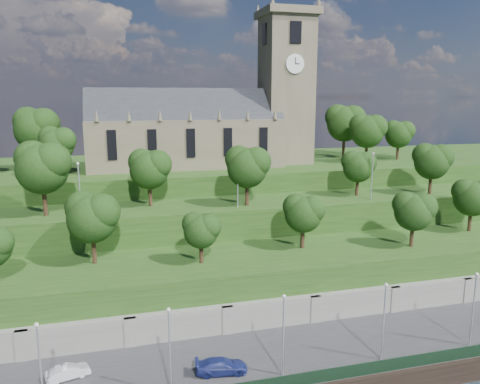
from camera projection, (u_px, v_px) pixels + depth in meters
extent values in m
cube|color=#2D2D30|center=(289.00, 361.00, 46.10)|extent=(160.00, 12.00, 2.00)
cube|color=black|center=(312.00, 378.00, 40.67)|extent=(160.00, 0.10, 1.20)
cube|color=slate|center=(270.00, 320.00, 51.48)|extent=(160.00, 2.00, 5.00)
cube|color=slate|center=(23.00, 355.00, 44.40)|extent=(1.20, 0.60, 5.00)
cube|color=slate|center=(131.00, 341.00, 46.93)|extent=(1.20, 0.60, 5.00)
cube|color=slate|center=(228.00, 329.00, 49.46)|extent=(1.20, 0.60, 5.00)
cube|color=slate|center=(315.00, 318.00, 51.99)|extent=(1.20, 0.60, 5.00)
cube|color=slate|center=(394.00, 307.00, 54.51)|extent=(1.20, 0.60, 5.00)
cube|color=slate|center=(466.00, 298.00, 57.04)|extent=(1.20, 0.60, 5.00)
cube|color=#203F15|center=(254.00, 286.00, 56.86)|extent=(160.00, 12.00, 8.00)
cube|color=#203F15|center=(232.00, 244.00, 66.88)|extent=(160.00, 10.00, 12.00)
cube|color=#203F15|center=(205.00, 202.00, 86.47)|extent=(160.00, 32.00, 15.00)
cube|color=brown|center=(185.00, 143.00, 79.38)|extent=(32.00, 12.00, 8.00)
cube|color=#222529|center=(185.00, 119.00, 78.59)|extent=(32.00, 10.18, 10.18)
cone|color=brown|center=(96.00, 115.00, 69.19)|extent=(0.70, 0.70, 1.80)
cone|color=brown|center=(129.00, 115.00, 70.37)|extent=(0.70, 0.70, 1.80)
cone|color=brown|center=(160.00, 115.00, 71.55)|extent=(0.70, 0.70, 1.80)
cone|color=brown|center=(190.00, 115.00, 72.73)|extent=(0.70, 0.70, 1.80)
cone|color=brown|center=(219.00, 114.00, 73.91)|extent=(0.70, 0.70, 1.80)
cone|color=brown|center=(248.00, 114.00, 75.09)|extent=(0.70, 0.70, 1.80)
cone|color=brown|center=(275.00, 114.00, 76.27)|extent=(0.70, 0.70, 1.80)
cube|color=black|center=(112.00, 145.00, 70.49)|extent=(1.40, 0.25, 4.50)
cube|color=black|center=(152.00, 144.00, 72.01)|extent=(1.40, 0.25, 4.50)
cube|color=black|center=(191.00, 143.00, 73.53)|extent=(1.40, 0.25, 4.50)
cube|color=black|center=(228.00, 142.00, 75.04)|extent=(1.40, 0.25, 4.50)
cube|color=black|center=(263.00, 141.00, 76.56)|extent=(1.40, 0.25, 4.50)
cube|color=brown|center=(286.00, 92.00, 82.24)|extent=(8.00, 8.00, 25.00)
cube|color=brown|center=(287.00, 13.00, 79.64)|extent=(9.20, 9.20, 1.20)
cone|color=brown|center=(273.00, 0.00, 74.60)|extent=(0.80, 0.80, 1.60)
cone|color=brown|center=(258.00, 9.00, 82.18)|extent=(0.80, 0.80, 1.60)
cone|color=brown|center=(319.00, 2.00, 76.62)|extent=(0.80, 0.80, 1.60)
cone|color=brown|center=(300.00, 11.00, 84.20)|extent=(0.80, 0.80, 1.60)
cube|color=black|center=(296.00, 32.00, 76.49)|extent=(2.00, 0.25, 3.50)
cube|color=black|center=(279.00, 38.00, 84.22)|extent=(2.00, 0.25, 3.50)
cube|color=black|center=(264.00, 35.00, 79.32)|extent=(0.25, 2.00, 3.50)
cube|color=black|center=(309.00, 36.00, 81.39)|extent=(0.25, 2.00, 3.50)
cylinder|color=white|center=(295.00, 64.00, 77.45)|extent=(3.20, 0.30, 3.20)
cylinder|color=white|center=(308.00, 66.00, 82.39)|extent=(0.30, 3.20, 3.20)
cube|color=black|center=(295.00, 61.00, 77.18)|extent=(0.12, 0.05, 1.10)
cube|color=black|center=(298.00, 64.00, 77.38)|extent=(0.80, 0.05, 0.12)
cylinder|color=black|center=(94.00, 248.00, 52.94)|extent=(0.52, 0.52, 3.57)
sphere|color=black|center=(92.00, 219.00, 52.26)|extent=(5.55, 5.55, 5.55)
sphere|color=black|center=(102.00, 212.00, 51.85)|extent=(4.16, 4.16, 4.16)
sphere|color=black|center=(83.00, 208.00, 52.45)|extent=(3.88, 3.88, 3.88)
cylinder|color=black|center=(201.00, 252.00, 53.19)|extent=(0.47, 0.47, 2.54)
sphere|color=black|center=(201.00, 231.00, 52.70)|extent=(3.95, 3.95, 3.95)
sphere|color=black|center=(208.00, 227.00, 52.40)|extent=(2.97, 2.97, 2.97)
sphere|color=black|center=(194.00, 224.00, 52.83)|extent=(2.77, 2.77, 2.77)
cylinder|color=black|center=(303.00, 236.00, 58.37)|extent=(0.49, 0.49, 2.96)
sphere|color=black|center=(303.00, 214.00, 57.81)|extent=(4.60, 4.60, 4.60)
sphere|color=black|center=(312.00, 209.00, 57.47)|extent=(3.45, 3.45, 3.45)
sphere|color=black|center=(296.00, 206.00, 57.96)|extent=(3.22, 3.22, 3.22)
cylinder|color=black|center=(412.00, 235.00, 58.96)|extent=(0.49, 0.49, 3.03)
sphere|color=black|center=(414.00, 212.00, 58.37)|extent=(4.72, 4.72, 4.72)
sphere|color=black|center=(423.00, 207.00, 58.02)|extent=(3.54, 3.54, 3.54)
sphere|color=black|center=(405.00, 204.00, 58.53)|extent=(3.30, 3.30, 3.30)
cylinder|color=black|center=(470.00, 220.00, 65.80)|extent=(0.50, 0.50, 3.19)
sphere|color=black|center=(472.00, 199.00, 65.18)|extent=(4.97, 4.97, 4.97)
sphere|color=black|center=(464.00, 191.00, 65.36)|extent=(3.48, 3.48, 3.48)
cylinder|color=black|center=(45.00, 200.00, 58.18)|extent=(0.54, 0.54, 4.04)
sphere|color=black|center=(42.00, 169.00, 57.41)|extent=(6.29, 6.29, 6.29)
sphere|color=black|center=(52.00, 161.00, 56.94)|extent=(4.72, 4.72, 4.72)
sphere|color=black|center=(33.00, 158.00, 57.62)|extent=(4.40, 4.40, 4.40)
cylinder|color=black|center=(150.00, 194.00, 63.46)|extent=(0.51, 0.51, 3.38)
sphere|color=black|center=(149.00, 170.00, 62.81)|extent=(5.25, 5.25, 5.25)
sphere|color=black|center=(157.00, 164.00, 62.42)|extent=(3.94, 3.94, 3.94)
sphere|color=black|center=(142.00, 162.00, 62.99)|extent=(3.68, 3.68, 3.68)
cylinder|color=black|center=(247.00, 193.00, 63.84)|extent=(0.52, 0.52, 3.53)
sphere|color=black|center=(247.00, 168.00, 63.16)|extent=(5.49, 5.49, 5.49)
sphere|color=black|center=(256.00, 162.00, 62.76)|extent=(4.12, 4.12, 4.12)
sphere|color=black|center=(239.00, 159.00, 63.35)|extent=(3.84, 3.84, 3.84)
cylinder|color=black|center=(357.00, 186.00, 70.29)|extent=(0.49, 0.49, 2.92)
sphere|color=black|center=(358.00, 167.00, 69.73)|extent=(4.54, 4.54, 4.54)
sphere|color=black|center=(365.00, 163.00, 69.40)|extent=(3.40, 3.40, 3.40)
sphere|color=black|center=(352.00, 161.00, 69.89)|extent=(3.18, 3.18, 3.18)
cylinder|color=black|center=(430.00, 183.00, 71.20)|extent=(0.51, 0.51, 3.36)
sphere|color=black|center=(432.00, 162.00, 70.55)|extent=(5.23, 5.23, 5.23)
sphere|color=black|center=(441.00, 157.00, 70.17)|extent=(3.92, 3.92, 3.92)
sphere|color=black|center=(424.00, 155.00, 70.73)|extent=(3.66, 3.66, 3.66)
cylinder|color=black|center=(38.00, 156.00, 75.66)|extent=(0.55, 0.55, 4.34)
sphere|color=black|center=(36.00, 130.00, 74.82)|extent=(6.75, 6.75, 6.75)
sphere|color=black|center=(44.00, 124.00, 74.32)|extent=(5.06, 5.06, 5.06)
sphere|color=black|center=(28.00, 122.00, 75.05)|extent=(4.73, 4.73, 4.73)
cylinder|color=black|center=(58.00, 166.00, 69.17)|extent=(0.50, 0.50, 3.20)
sphere|color=black|center=(57.00, 145.00, 68.55)|extent=(4.97, 4.97, 4.97)
sphere|color=black|center=(63.00, 140.00, 68.19)|extent=(3.73, 3.73, 3.73)
sphere|color=black|center=(50.00, 138.00, 68.72)|extent=(3.48, 3.48, 3.48)
cylinder|color=black|center=(366.00, 152.00, 84.14)|extent=(0.53, 0.53, 3.76)
sphere|color=black|center=(367.00, 132.00, 83.42)|extent=(5.84, 5.84, 5.84)
sphere|color=black|center=(375.00, 127.00, 82.99)|extent=(4.38, 4.38, 4.38)
sphere|color=black|center=(360.00, 125.00, 83.62)|extent=(4.09, 4.09, 4.09)
cylinder|color=black|center=(344.00, 146.00, 91.56)|extent=(0.56, 0.56, 4.41)
sphere|color=black|center=(345.00, 124.00, 90.71)|extent=(6.86, 6.86, 6.86)
sphere|color=black|center=(353.00, 119.00, 90.20)|extent=(5.15, 5.15, 5.15)
sphere|color=black|center=(337.00, 117.00, 90.94)|extent=(4.80, 4.80, 4.80)
cylinder|color=black|center=(398.00, 151.00, 88.05)|extent=(0.50, 0.50, 3.18)
sphere|color=black|center=(399.00, 135.00, 87.44)|extent=(4.95, 4.95, 4.95)
sphere|color=black|center=(405.00, 131.00, 87.07)|extent=(3.71, 3.71, 3.71)
sphere|color=black|center=(393.00, 129.00, 87.61)|extent=(3.46, 3.46, 3.46)
cylinder|color=#B2B2B7|center=(41.00, 370.00, 36.28)|extent=(0.16, 0.16, 7.45)
sphere|color=silver|center=(36.00, 325.00, 35.52)|extent=(0.36, 0.36, 0.36)
cylinder|color=#B2B2B7|center=(170.00, 353.00, 38.81)|extent=(0.16, 0.16, 7.45)
sphere|color=silver|center=(168.00, 310.00, 38.04)|extent=(0.36, 0.36, 0.36)
cylinder|color=#B2B2B7|center=(283.00, 337.00, 41.34)|extent=(0.16, 0.16, 7.45)
sphere|color=silver|center=(284.00, 296.00, 40.57)|extent=(0.36, 0.36, 0.36)
cylinder|color=#B2B2B7|center=(383.00, 323.00, 43.87)|extent=(0.16, 0.16, 7.45)
sphere|color=silver|center=(386.00, 285.00, 43.10)|extent=(0.36, 0.36, 0.36)
cylinder|color=#B2B2B7|center=(473.00, 311.00, 46.39)|extent=(0.16, 0.16, 7.45)
sphere|color=silver|center=(477.00, 274.00, 45.63)|extent=(0.36, 0.36, 0.36)
cylinder|color=#B2B2B7|center=(80.00, 191.00, 57.14)|extent=(0.16, 0.16, 6.56)
sphere|color=silver|center=(78.00, 164.00, 56.46)|extent=(0.36, 0.36, 0.36)
cylinder|color=#B2B2B7|center=(238.00, 184.00, 62.20)|extent=(0.16, 0.16, 6.56)
sphere|color=silver|center=(238.00, 158.00, 61.52)|extent=(0.36, 0.36, 0.36)
cylinder|color=#B2B2B7|center=(372.00, 177.00, 67.25)|extent=(0.16, 0.16, 6.56)
sphere|color=silver|center=(373.00, 154.00, 66.58)|extent=(0.36, 0.36, 0.36)
imported|color=silver|center=(68.00, 372.00, 41.49)|extent=(3.97, 2.27, 1.24)
imported|color=navy|center=(221.00, 366.00, 42.28)|extent=(4.94, 2.55, 1.37)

